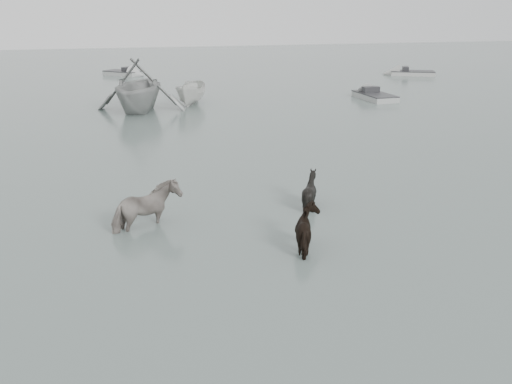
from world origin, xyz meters
TOP-DOWN VIEW (x-y plane):
  - ground at (0.00, 0.00)m, footprint 140.00×140.00m
  - pony_pinto at (-2.06, 1.46)m, footprint 2.18×1.78m
  - pony_dark at (1.96, -1.05)m, footprint 1.30×1.46m
  - pony_black at (3.02, 2.08)m, footprint 1.56×1.48m
  - rowboat_trail at (-1.25, 19.93)m, footprint 6.65×7.24m
  - boat_small at (1.99, 21.41)m, footprint 2.82×4.24m
  - skiff_port at (13.93, 20.53)m, footprint 1.87×5.05m
  - skiff_mid at (-1.74, 37.81)m, footprint 4.42×4.19m
  - skiff_star at (22.70, 31.62)m, footprint 5.32×3.51m

SIDE VIEW (x-z plane):
  - ground at x=0.00m, z-range 0.00..0.00m
  - skiff_port at x=13.93m, z-range 0.00..0.75m
  - skiff_mid at x=-1.74m, z-range 0.00..0.75m
  - skiff_star at x=22.70m, z-range 0.00..0.75m
  - pony_dark at x=1.96m, z-range 0.00..1.31m
  - pony_black at x=3.02m, z-range 0.00..1.38m
  - boat_small at x=1.99m, z-range 0.00..1.53m
  - pony_pinto at x=-2.06m, z-range 0.00..1.68m
  - rowboat_trail at x=-1.25m, z-range 0.00..3.20m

